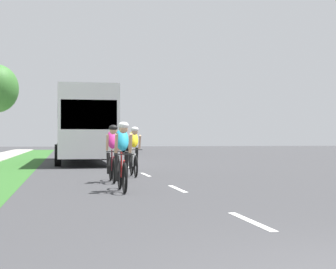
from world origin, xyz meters
name	(u,v)px	position (x,y,z in m)	size (l,w,h in m)	color
ground_plane	(125,166)	(0.00, 20.00, 0.00)	(120.00, 120.00, 0.00)	#38383A
grass_verge	(13,166)	(-4.85, 20.00, 0.00)	(2.18, 70.00, 0.01)	#2D6026
lane_markings_center	(116,162)	(0.00, 24.00, 0.00)	(0.12, 52.71, 0.01)	white
cyclist_lead	(122,156)	(-1.37, 8.34, 0.81)	(0.42, 1.72, 1.58)	black
cyclist_trailing	(112,153)	(-1.36, 10.97, 0.81)	(0.42, 1.72, 1.58)	black
cyclist_distant	(134,151)	(-0.49, 13.13, 0.81)	(0.42, 1.72, 1.58)	black
bus_white	(84,124)	(-1.69, 23.61, 1.98)	(2.78, 11.60, 3.48)	silver
pickup_black	(114,143)	(1.51, 41.33, 0.83)	(2.22, 5.10, 1.64)	black
sedan_maroon	(72,143)	(-1.88, 51.86, 0.77)	(1.98, 4.30, 1.52)	maroon
suv_silver	(75,141)	(-1.38, 60.39, 0.95)	(2.15, 4.70, 1.79)	#A5A8AD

